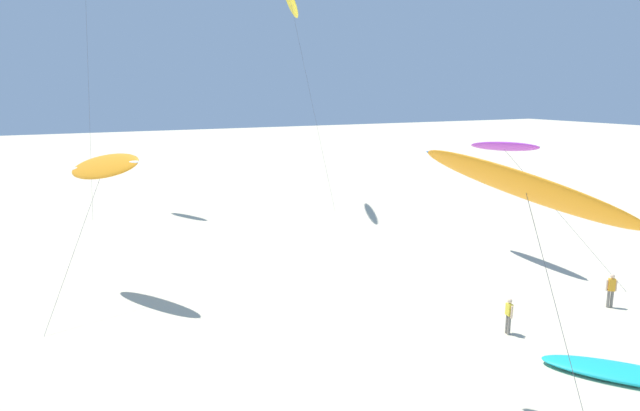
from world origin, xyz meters
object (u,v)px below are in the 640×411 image
(flying_kite_2, at_px, (103,166))
(person_near_left, at_px, (509,315))
(flying_kite_4, at_px, (291,1))
(flying_kite_5, at_px, (525,186))
(grounded_kite_1, at_px, (627,373))
(person_near_right, at_px, (611,289))
(flying_kite_3, at_px, (503,146))

(flying_kite_2, height_order, person_near_left, flying_kite_2)
(flying_kite_2, distance_m, person_near_left, 20.29)
(person_near_left, bearing_deg, flying_kite_4, 84.95)
(flying_kite_4, height_order, flying_kite_5, flying_kite_4)
(grounded_kite_1, xyz_separation_m, person_near_right, (5.62, 4.80, 0.74))
(grounded_kite_1, distance_m, person_near_right, 7.43)
(flying_kite_5, bearing_deg, flying_kite_3, 47.14)
(person_near_left, height_order, person_near_right, person_near_right)
(flying_kite_2, bearing_deg, grounded_kite_1, -47.34)
(grounded_kite_1, bearing_deg, flying_kite_2, 132.66)
(flying_kite_2, distance_m, flying_kite_5, 20.07)
(flying_kite_4, distance_m, flying_kite_5, 36.10)
(flying_kite_2, xyz_separation_m, person_near_right, (21.58, -12.52, -5.83))
(person_near_left, bearing_deg, flying_kite_5, -135.25)
(flying_kite_2, bearing_deg, flying_kite_4, 43.28)
(flying_kite_2, distance_m, flying_kite_4, 26.34)
(flying_kite_4, relative_size, person_near_right, 11.16)
(flying_kite_5, relative_size, person_near_left, 5.52)
(flying_kite_2, bearing_deg, person_near_left, -40.08)
(flying_kite_2, bearing_deg, person_near_right, -30.11)
(flying_kite_3, relative_size, flying_kite_4, 0.56)
(flying_kite_2, relative_size, person_near_left, 4.78)
(flying_kite_4, bearing_deg, grounded_kite_1, -92.48)
(flying_kite_3, xyz_separation_m, person_near_right, (-0.77, -8.51, -6.17))
(flying_kite_5, distance_m, grounded_kite_1, 9.67)
(flying_kite_2, distance_m, grounded_kite_1, 24.45)
(flying_kite_5, bearing_deg, flying_kite_2, 119.55)
(person_near_left, bearing_deg, grounded_kite_1, -77.20)
(flying_kite_2, xyz_separation_m, flying_kite_5, (9.89, -17.44, 0.96))
(person_near_left, bearing_deg, person_near_right, -0.08)
(flying_kite_2, distance_m, person_near_right, 25.62)
(flying_kite_5, height_order, grounded_kite_1, flying_kite_5)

